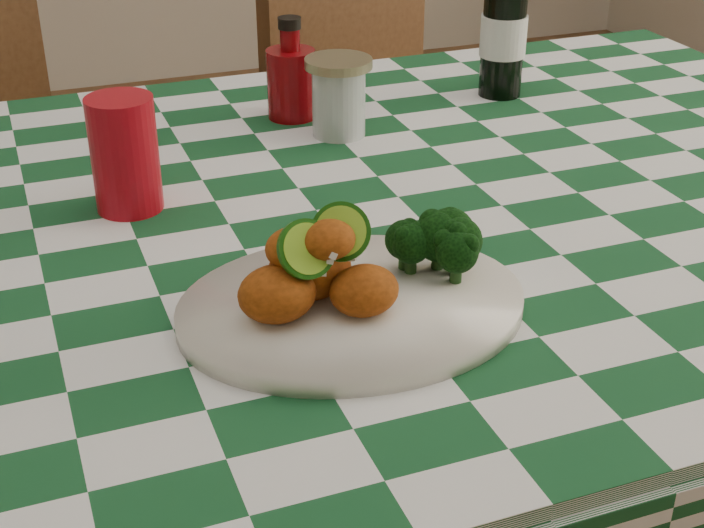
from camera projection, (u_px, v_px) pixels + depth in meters
name	position (u px, v px, depth m)	size (l,w,h in m)	color
dining_table	(321.00, 475.00, 1.31)	(1.66, 1.06, 0.79)	#154C25
plate	(352.00, 307.00, 0.92)	(0.33, 0.26, 0.02)	silver
fried_chicken_pile	(326.00, 263.00, 0.88)	(0.13, 0.10, 0.09)	#AE4A10
broccoli_side	(436.00, 250.00, 0.93)	(0.08, 0.08, 0.06)	black
red_tumbler	(125.00, 154.00, 1.10)	(0.08, 0.08, 0.13)	#A00814
ketchup_bottle	(291.00, 68.00, 1.36)	(0.07, 0.07, 0.14)	#700509
mason_jar	(339.00, 97.00, 1.31)	(0.09, 0.09, 0.11)	#B2BCBA
beer_bottle	(505.00, 18.00, 1.42)	(0.07, 0.07, 0.23)	black
wooden_chair_left	(7.00, 240.00, 1.72)	(0.44, 0.46, 0.96)	#472814
wooden_chair_right	(409.00, 170.00, 2.03)	(0.43, 0.45, 0.94)	#472814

